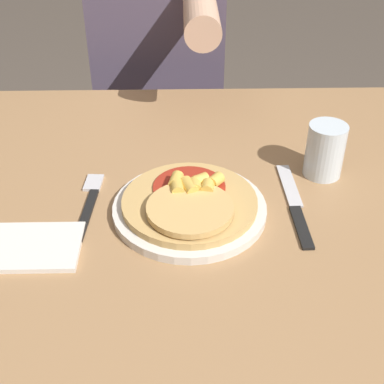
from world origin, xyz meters
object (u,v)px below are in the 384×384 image
Objects in this scene: drinking_glass at (325,150)px; knife at (295,205)px; fork at (90,201)px; pizza at (192,201)px; plate at (192,209)px; dining_table at (190,262)px; person_diner at (159,54)px.

knife is at bearing -124.12° from drinking_glass.
knife is (0.33, -0.02, 0.00)m from fork.
plate is at bearing 91.39° from pizza.
knife is at bearing 4.58° from plate.
person_diner reaches higher than dining_table.
fork is 0.80× the size of knife.
dining_table is 7.29× the size of fork.
plate is 0.25m from drinking_glass.
plate reaches higher than fork.
person_diner reaches higher than plate.
plate is 0.17m from fork.
person_diner reaches higher than fork.
dining_table is at bearing -155.48° from drinking_glass.
plate is 0.02m from pizza.
knife is (0.16, 0.02, -0.02)m from pizza.
person_diner is at bearing 109.20° from knife.
plate is at bearing -5.91° from dining_table.
plate is 1.14× the size of pizza.
pizza reaches higher than knife.
drinking_glass is at bearing 24.52° from dining_table.
fork is (-0.16, 0.03, 0.11)m from dining_table.
drinking_glass is (0.23, 0.11, 0.02)m from pizza.
plate is (0.00, -0.00, 0.11)m from dining_table.
drinking_glass reaches higher than knife.
drinking_glass is (0.06, 0.09, 0.04)m from knife.
plate is 1.09× the size of knife.
plate is at bearing -10.57° from fork.
knife is at bearing 5.76° from pizza.
plate is at bearing -84.15° from person_diner.
pizza is 0.70m from person_diner.
fork is at bearing -98.13° from person_diner.
pizza is 2.25× the size of drinking_glass.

